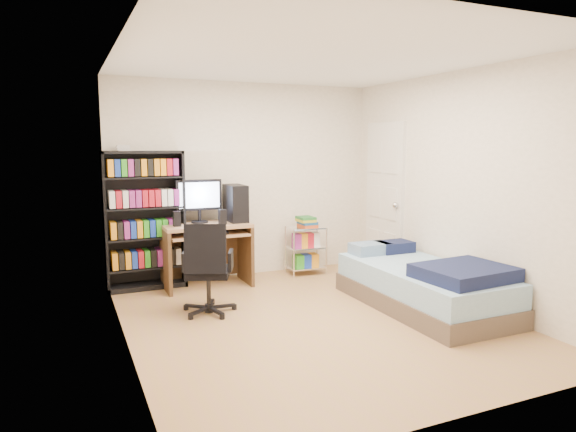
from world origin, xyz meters
name	(u,v)px	position (x,y,z in m)	size (l,w,h in m)	color
room	(315,194)	(0.00, 0.00, 1.25)	(3.58, 4.08, 2.58)	#A77A53
media_shelf	(145,219)	(-1.32, 1.84, 0.84)	(0.92, 0.31, 1.71)	black
computer_desk	(213,228)	(-0.53, 1.68, 0.70)	(1.03, 0.60, 1.29)	#A47854
office_chair	(208,285)	(-0.89, 0.61, 0.30)	(0.74, 0.74, 0.95)	black
wire_cart	(306,236)	(0.73, 1.69, 0.51)	(0.50, 0.38, 0.78)	white
bed	(424,285)	(1.24, -0.12, 0.25)	(0.99, 1.98, 0.56)	brown
door	(385,199)	(1.72, 1.35, 1.00)	(0.12, 0.80, 2.00)	silver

